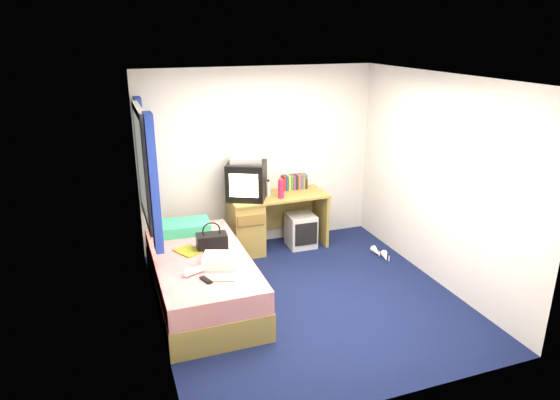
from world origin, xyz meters
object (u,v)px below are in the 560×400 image
object	(u,v)px
desk	(258,221)
remote_control	(206,280)
bed	(202,279)
handbag	(212,241)
water_bottle	(193,271)
colour_swatch_fan	(223,280)
towel	(220,260)
vcr	(246,160)
aerosol_can	(268,189)
white_heels	(381,254)
magazine	(188,251)
pink_water_bottle	(281,189)
picture_frame	(306,183)
crt_tv	(247,181)
pillow	(184,227)
storage_cube	(301,230)

from	to	relation	value
desk	remote_control	size ratio (longest dim) A/B	8.12
bed	handbag	distance (m)	0.43
water_bottle	colour_swatch_fan	distance (m)	0.33
handbag	towel	bearing A→B (deg)	-88.14
vcr	towel	world-z (taller)	vcr
aerosol_can	white_heels	distance (m)	1.71
vcr	magazine	xyz separation A→B (m)	(-0.95, -0.94, -0.72)
pink_water_bottle	remote_control	size ratio (longest dim) A/B	1.49
handbag	pink_water_bottle	bearing A→B (deg)	39.63
desk	colour_swatch_fan	world-z (taller)	desk
picture_frame	handbag	size ratio (longest dim) A/B	0.40
crt_tv	pink_water_bottle	xyz separation A→B (m)	(0.42, -0.15, -0.12)
bed	pink_water_bottle	bearing A→B (deg)	36.99
crt_tv	picture_frame	xyz separation A→B (m)	(0.89, 0.15, -0.17)
bed	remote_control	world-z (taller)	remote_control
bed	crt_tv	size ratio (longest dim) A/B	3.21
bed	handbag	xyz separation A→B (m)	(0.16, 0.16, 0.36)
pillow	remote_control	xyz separation A→B (m)	(-0.01, -1.29, -0.05)
water_bottle	white_heels	xyz separation A→B (m)	(2.57, 0.70, -0.54)
storage_cube	magazine	bearing A→B (deg)	-151.78
vcr	pink_water_bottle	xyz separation A→B (m)	(0.42, -0.15, -0.40)
pillow	pink_water_bottle	xyz separation A→B (m)	(1.31, 0.22, 0.26)
picture_frame	water_bottle	xyz separation A→B (m)	(-1.88, -1.64, -0.24)
vcr	desk	bearing A→B (deg)	17.24
handbag	remote_control	xyz separation A→B (m)	(-0.22, -0.73, -0.08)
towel	white_heels	size ratio (longest dim) A/B	0.83
crt_tv	remote_control	size ratio (longest dim) A/B	3.89
bed	storage_cube	size ratio (longest dim) A/B	4.39
picture_frame	colour_swatch_fan	distance (m)	2.49
crt_tv	pink_water_bottle	size ratio (longest dim) A/B	2.62
pillow	picture_frame	bearing A→B (deg)	16.48
desk	storage_cube	world-z (taller)	desk
handbag	white_heels	xyz separation A→B (m)	(2.26, 0.15, -0.59)
vcr	water_bottle	size ratio (longest dim) A/B	1.99
bed	colour_swatch_fan	size ratio (longest dim) A/B	9.09
pillow	desk	size ratio (longest dim) A/B	0.46
towel	water_bottle	xyz separation A→B (m)	(-0.29, -0.11, -0.02)
storage_cube	vcr	distance (m)	1.27
pillow	crt_tv	world-z (taller)	crt_tv
storage_cube	desk	bearing A→B (deg)	172.59
towel	magazine	size ratio (longest dim) A/B	1.20
water_bottle	pink_water_bottle	bearing A→B (deg)	43.50
picture_frame	bed	bearing A→B (deg)	-139.29
storage_cube	pink_water_bottle	distance (m)	0.72
desk	colour_swatch_fan	xyz separation A→B (m)	(-0.89, -1.71, 0.14)
pink_water_bottle	colour_swatch_fan	size ratio (longest dim) A/B	1.08
towel	remote_control	xyz separation A→B (m)	(-0.21, -0.29, -0.05)
storage_cube	vcr	size ratio (longest dim) A/B	1.15
bed	vcr	size ratio (longest dim) A/B	5.03
picture_frame	colour_swatch_fan	world-z (taller)	picture_frame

